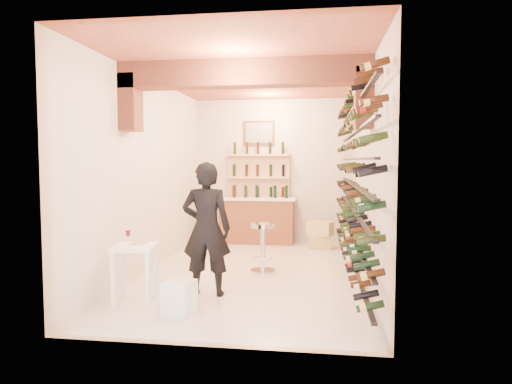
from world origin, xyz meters
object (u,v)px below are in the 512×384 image
at_px(person, 206,229).
at_px(crate_lower, 320,242).
at_px(back_counter, 257,219).
at_px(wine_rack, 350,178).
at_px(tasting_table, 135,255).
at_px(chrome_barstool, 263,244).
at_px(white_stool, 180,298).

xyz_separation_m(person, crate_lower, (1.54, 3.51, -0.77)).
bearing_deg(back_counter, wine_rack, -55.34).
xyz_separation_m(tasting_table, crate_lower, (2.35, 4.01, -0.48)).
distance_m(chrome_barstool, crate_lower, 2.35).
distance_m(wine_rack, white_stool, 3.29).
bearing_deg(crate_lower, white_stool, -111.07).
distance_m(tasting_table, person, 0.99).
relative_size(wine_rack, back_counter, 3.35).
height_order(wine_rack, tasting_table, wine_rack).
relative_size(white_stool, crate_lower, 0.87).
bearing_deg(tasting_table, wine_rack, 24.49).
height_order(wine_rack, crate_lower, wine_rack).
relative_size(back_counter, chrome_barstool, 2.12).
relative_size(back_counter, person, 0.94).
height_order(person, chrome_barstool, person).
relative_size(wine_rack, chrome_barstool, 7.11).
xyz_separation_m(wine_rack, chrome_barstool, (-1.39, 0.07, -1.08)).
bearing_deg(person, chrome_barstool, -117.64).
bearing_deg(wine_rack, person, -146.52).
bearing_deg(wine_rack, chrome_barstool, 177.08).
height_order(white_stool, crate_lower, white_stool).
bearing_deg(crate_lower, chrome_barstool, -113.83).
xyz_separation_m(wine_rack, person, (-1.98, -1.31, -0.64)).
bearing_deg(wine_rack, back_counter, 124.66).
height_order(back_counter, white_stool, back_counter).
height_order(white_stool, person, person).
bearing_deg(tasting_table, white_stool, -33.37).
bearing_deg(white_stool, tasting_table, 155.02).
bearing_deg(wine_rack, crate_lower, 101.44).
bearing_deg(tasting_table, back_counter, 69.37).
height_order(wine_rack, chrome_barstool, wine_rack).
xyz_separation_m(back_counter, chrome_barstool, (0.44, -2.58, -0.07)).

